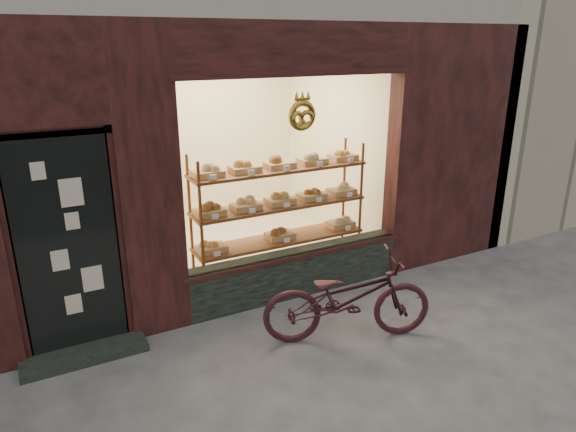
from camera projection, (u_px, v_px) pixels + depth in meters
ground at (372, 410)px, 4.26m from camera, size 90.00×90.00×0.00m
display_shelf at (280, 213)px, 6.30m from camera, size 2.20×0.45×1.70m
bicycle at (348, 298)px, 5.16m from camera, size 1.82×1.15×0.90m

